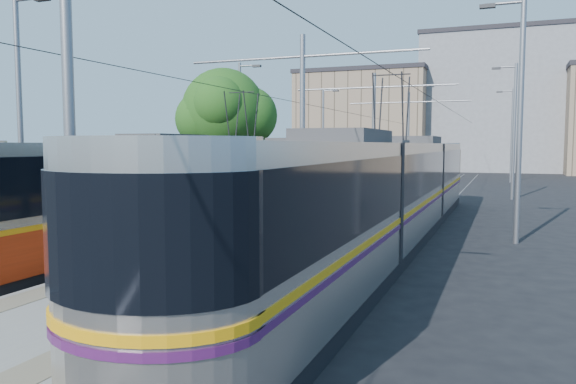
% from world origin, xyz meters
% --- Properties ---
extents(ground, '(160.00, 160.00, 0.00)m').
position_xyz_m(ground, '(0.00, 0.00, 0.00)').
color(ground, black).
rests_on(ground, ground).
extents(platform, '(4.00, 50.00, 0.30)m').
position_xyz_m(platform, '(0.00, 17.00, 0.15)').
color(platform, gray).
rests_on(platform, ground).
extents(tactile_strip_left, '(0.70, 50.00, 0.01)m').
position_xyz_m(tactile_strip_left, '(-1.45, 17.00, 0.30)').
color(tactile_strip_left, gray).
rests_on(tactile_strip_left, platform).
extents(tactile_strip_right, '(0.70, 50.00, 0.01)m').
position_xyz_m(tactile_strip_right, '(1.45, 17.00, 0.30)').
color(tactile_strip_right, gray).
rests_on(tactile_strip_right, platform).
extents(rails, '(8.71, 70.00, 0.03)m').
position_xyz_m(rails, '(0.00, 17.00, 0.02)').
color(rails, gray).
rests_on(rails, ground).
extents(tram_left, '(2.43, 29.54, 5.50)m').
position_xyz_m(tram_left, '(-3.60, 10.23, 1.71)').
color(tram_left, black).
rests_on(tram_left, ground).
extents(tram_right, '(2.43, 28.31, 5.50)m').
position_xyz_m(tram_right, '(3.60, 6.48, 1.86)').
color(tram_right, black).
rests_on(tram_right, ground).
extents(catenary, '(9.20, 70.00, 7.00)m').
position_xyz_m(catenary, '(0.00, 14.15, 4.52)').
color(catenary, gray).
rests_on(catenary, platform).
extents(street_lamps, '(15.18, 38.22, 8.00)m').
position_xyz_m(street_lamps, '(-0.00, 21.00, 4.18)').
color(street_lamps, gray).
rests_on(street_lamps, ground).
extents(shelter, '(0.91, 1.20, 2.35)m').
position_xyz_m(shelter, '(0.25, 13.54, 1.53)').
color(shelter, black).
rests_on(shelter, platform).
extents(tree, '(5.20, 4.81, 7.55)m').
position_xyz_m(tree, '(-7.59, 16.93, 5.11)').
color(tree, '#382314').
rests_on(tree, ground).
extents(building_left, '(16.32, 12.24, 12.57)m').
position_xyz_m(building_left, '(-10.00, 60.00, 6.30)').
color(building_left, gray).
rests_on(building_left, ground).
extents(building_centre, '(18.36, 14.28, 16.85)m').
position_xyz_m(building_centre, '(6.00, 64.00, 8.43)').
color(building_centre, gray).
rests_on(building_centre, ground).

